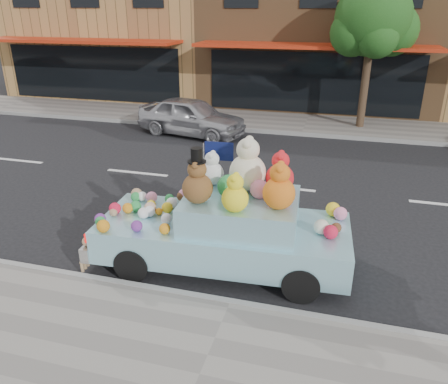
% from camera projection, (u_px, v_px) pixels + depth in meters
% --- Properties ---
extents(ground, '(120.00, 120.00, 0.00)m').
position_uv_depth(ground, '(280.00, 188.00, 11.18)').
color(ground, black).
rests_on(ground, ground).
extents(near_sidewalk, '(60.00, 3.00, 0.12)m').
position_uv_depth(near_sidewalk, '(200.00, 378.00, 5.40)').
color(near_sidewalk, gray).
rests_on(near_sidewalk, ground).
extents(far_sidewalk, '(60.00, 3.00, 0.12)m').
position_uv_depth(far_sidewalk, '(306.00, 124.00, 16.91)').
color(far_sidewalk, gray).
rests_on(far_sidewalk, ground).
extents(near_kerb, '(60.00, 0.12, 0.13)m').
position_uv_depth(near_kerb, '(230.00, 304.00, 6.73)').
color(near_kerb, gray).
rests_on(near_kerb, ground).
extents(far_kerb, '(60.00, 0.12, 0.13)m').
position_uv_depth(far_kerb, '(302.00, 134.00, 15.58)').
color(far_kerb, gray).
rests_on(far_kerb, ground).
extents(storefront_left, '(10.00, 9.80, 7.30)m').
position_uv_depth(storefront_left, '(129.00, 19.00, 22.81)').
color(storefront_left, '#A77E46').
rests_on(storefront_left, ground).
extents(storefront_mid, '(10.00, 9.80, 7.30)m').
position_uv_depth(storefront_mid, '(323.00, 21.00, 20.35)').
color(storefront_mid, olive).
rests_on(storefront_mid, ground).
extents(street_tree, '(3.00, 2.70, 5.22)m').
position_uv_depth(street_tree, '(373.00, 24.00, 15.03)').
color(street_tree, '#38281C').
rests_on(street_tree, ground).
extents(car_silver, '(4.18, 2.41, 1.34)m').
position_uv_depth(car_silver, '(191.00, 116.00, 15.49)').
color(car_silver, '#B8B8BD').
rests_on(car_silver, ground).
extents(art_car, '(4.58, 2.02, 2.28)m').
position_uv_depth(art_car, '(226.00, 224.00, 7.56)').
color(art_car, black).
rests_on(art_car, ground).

